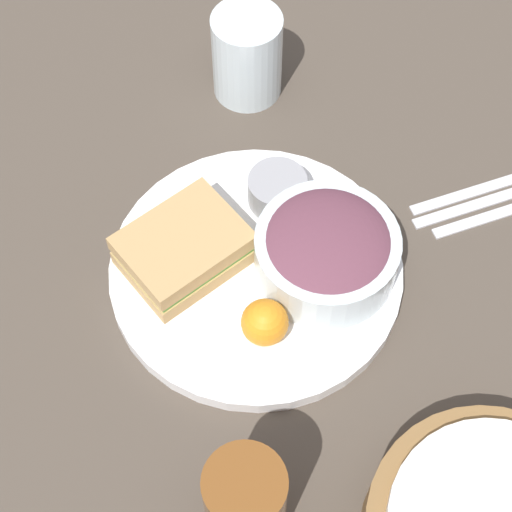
{
  "coord_description": "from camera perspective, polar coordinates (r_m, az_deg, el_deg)",
  "views": [
    {
      "loc": [
        0.17,
        0.39,
        0.74
      ],
      "look_at": [
        0.0,
        0.0,
        0.04
      ],
      "focal_mm": 60.0,
      "sensor_mm": 36.0,
      "label": 1
    }
  ],
  "objects": [
    {
      "name": "knife",
      "position": [
        0.94,
        15.88,
        3.79
      ],
      "size": [
        0.2,
        0.02,
        0.01
      ],
      "primitive_type": "cube",
      "rotation": [
        0.0,
        0.0,
        3.08
      ],
      "color": "silver",
      "rests_on": "ground_plane"
    },
    {
      "name": "water_glass",
      "position": [
        0.97,
        -0.6,
        13.23
      ],
      "size": [
        0.08,
        0.08,
        0.1
      ],
      "primitive_type": "cylinder",
      "color": "silver",
      "rests_on": "ground_plane"
    },
    {
      "name": "fork",
      "position": [
        0.95,
        15.38,
        4.64
      ],
      "size": [
        0.19,
        0.02,
        0.01
      ],
      "primitive_type": "cube",
      "rotation": [
        0.0,
        0.0,
        3.08
      ],
      "color": "silver",
      "rests_on": "ground_plane"
    },
    {
      "name": "ground_plane",
      "position": [
        0.86,
        -0.0,
        -1.3
      ],
      "size": [
        4.0,
        4.0,
        0.0
      ],
      "primitive_type": "plane",
      "color": "#4C4238"
    },
    {
      "name": "dressing_cup",
      "position": [
        0.87,
        1.43,
        4.41
      ],
      "size": [
        0.06,
        0.06,
        0.03
      ],
      "primitive_type": "cylinder",
      "color": "#99999E",
      "rests_on": "plate"
    },
    {
      "name": "spoon",
      "position": [
        0.93,
        16.39,
        2.93
      ],
      "size": [
        0.17,
        0.02,
        0.01
      ],
      "primitive_type": "cube",
      "rotation": [
        0.0,
        0.0,
        3.08
      ],
      "color": "silver",
      "rests_on": "ground_plane"
    },
    {
      "name": "plate",
      "position": [
        0.85,
        -0.0,
        -1.0
      ],
      "size": [
        0.29,
        0.29,
        0.02
      ],
      "primitive_type": "cylinder",
      "color": "white",
      "rests_on": "ground_plane"
    },
    {
      "name": "sandwich",
      "position": [
        0.83,
        -4.84,
        0.46
      ],
      "size": [
        0.13,
        0.12,
        0.04
      ],
      "color": "tan",
      "rests_on": "plate"
    },
    {
      "name": "orange_wedge",
      "position": [
        0.79,
        0.59,
        -4.45
      ],
      "size": [
        0.04,
        0.04,
        0.04
      ],
      "primitive_type": "sphere",
      "color": "orange",
      "rests_on": "plate"
    },
    {
      "name": "salad_bowl",
      "position": [
        0.82,
        4.74,
        0.4
      ],
      "size": [
        0.14,
        0.14,
        0.06
      ],
      "color": "silver",
      "rests_on": "plate"
    },
    {
      "name": "drink_glass",
      "position": [
        0.7,
        -0.71,
        -16.3
      ],
      "size": [
        0.06,
        0.06,
        0.13
      ],
      "primitive_type": "cylinder",
      "color": "brown",
      "rests_on": "ground_plane"
    }
  ]
}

